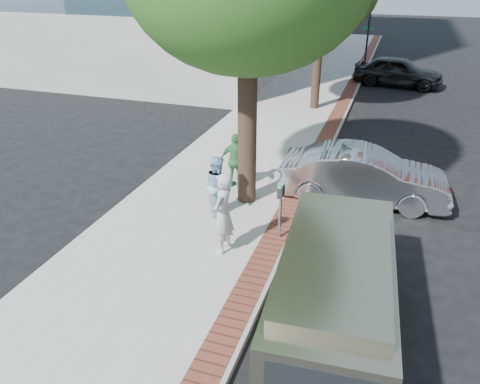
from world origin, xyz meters
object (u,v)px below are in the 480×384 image
at_px(person_officer, 218,186).
at_px(parking_meter, 281,200).
at_px(person_gray, 223,214).
at_px(sedan_silver, 363,176).
at_px(bg_car, 398,72).
at_px(person_green, 236,161).
at_px(van, 335,284).

bearing_deg(person_officer, parking_meter, -140.36).
distance_m(person_gray, person_officer, 1.87).
relative_size(sedan_silver, bg_car, 0.99).
distance_m(parking_meter, sedan_silver, 3.52).
relative_size(parking_meter, bg_car, 0.31).
distance_m(person_green, sedan_silver, 3.75).
relative_size(person_green, van, 0.33).
bearing_deg(person_green, person_gray, 109.10).
bearing_deg(person_green, bg_car, -100.01).
xyz_separation_m(parking_meter, bg_car, (2.23, 18.17, -0.38)).
relative_size(sedan_silver, van, 0.92).
relative_size(person_gray, person_green, 1.16).
xyz_separation_m(person_green, bg_car, (4.21, 15.74, -0.18)).
bearing_deg(parking_meter, person_officer, 159.39).
xyz_separation_m(parking_meter, sedan_silver, (1.71, 3.04, -0.42)).
distance_m(sedan_silver, van, 5.70).
distance_m(person_officer, sedan_silver, 4.30).
xyz_separation_m(parking_meter, person_gray, (-1.12, -0.98, -0.06)).
distance_m(parking_meter, person_green, 3.14).
bearing_deg(person_gray, van, 63.51).
relative_size(person_officer, sedan_silver, 0.35).
bearing_deg(person_officer, person_gray, 174.83).
distance_m(person_officer, person_green, 1.72).
bearing_deg(person_green, van, 130.94).
height_order(person_officer, person_green, person_green).
bearing_deg(van, parking_meter, 118.99).
height_order(parking_meter, person_green, person_green).
bearing_deg(person_gray, parking_meter, 135.15).
height_order(parking_meter, person_officer, person_officer).
bearing_deg(van, bg_car, 84.80).
xyz_separation_m(person_green, sedan_silver, (3.70, 0.61, -0.22)).
bearing_deg(sedan_silver, person_officer, 119.55).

